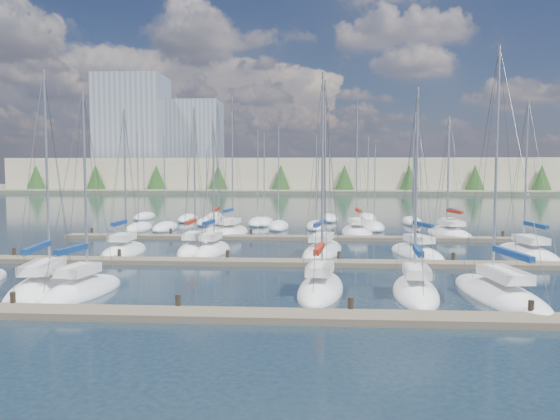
# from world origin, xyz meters

# --- Properties ---
(ground) EXTENTS (400.00, 400.00, 0.00)m
(ground) POSITION_xyz_m (0.00, 60.00, 0.00)
(ground) COLOR #1B2A36
(ground) RESTS_ON ground
(dock_near) EXTENTS (44.00, 1.93, 1.10)m
(dock_near) POSITION_xyz_m (0.00, 2.01, 0.15)
(dock_near) COLOR #6B5E4C
(dock_near) RESTS_ON ground
(dock_mid) EXTENTS (44.00, 1.93, 1.10)m
(dock_mid) POSITION_xyz_m (0.00, 16.01, 0.15)
(dock_mid) COLOR #6B5E4C
(dock_mid) RESTS_ON ground
(dock_far) EXTENTS (44.00, 1.93, 1.10)m
(dock_far) POSITION_xyz_m (0.00, 30.01, 0.15)
(dock_far) COLOR #6B5E4C
(dock_far) RESTS_ON ground
(sailboat_m) EXTENTS (3.42, 9.38, 12.76)m
(sailboat_m) POSITION_xyz_m (18.67, 21.14, 0.17)
(sailboat_m) COLOR white
(sailboat_m) RESTS_ON ground
(sailboat_o) EXTENTS (3.71, 8.30, 15.01)m
(sailboat_o) POSITION_xyz_m (-6.46, 33.99, 0.19)
(sailboat_o) COLOR white
(sailboat_o) RESTS_ON ground
(sailboat_p) EXTENTS (3.38, 9.17, 15.15)m
(sailboat_p) POSITION_xyz_m (6.57, 35.09, 0.18)
(sailboat_p) COLOR white
(sailboat_p) RESTS_ON ground
(sailboat_d) EXTENTS (3.18, 7.86, 12.66)m
(sailboat_d) POSITION_xyz_m (2.66, 7.66, 0.19)
(sailboat_d) COLOR white
(sailboat_d) RESTS_ON ground
(sailboat_i) EXTENTS (2.14, 7.48, 12.45)m
(sailboat_i) POSITION_xyz_m (-7.59, 21.75, 0.20)
(sailboat_i) COLOR white
(sailboat_i) RESTS_ON ground
(sailboat_n) EXTENTS (2.49, 8.05, 14.49)m
(sailboat_n) POSITION_xyz_m (-8.13, 35.39, 0.20)
(sailboat_n) COLOR white
(sailboat_n) RESTS_ON ground
(sailboat_r) EXTENTS (2.89, 7.61, 12.38)m
(sailboat_r) POSITION_xyz_m (16.22, 35.97, 0.19)
(sailboat_r) COLOR white
(sailboat_r) RESTS_ON ground
(sailboat_h) EXTENTS (2.76, 7.12, 12.15)m
(sailboat_h) POSITION_xyz_m (-12.86, 20.22, 0.18)
(sailboat_h) COLOR white
(sailboat_h) RESTS_ON ground
(sailboat_e) EXTENTS (2.84, 7.38, 11.76)m
(sailboat_e) POSITION_xyz_m (7.70, 7.28, 0.19)
(sailboat_e) COLOR white
(sailboat_e) RESTS_ON ground
(sailboat_l) EXTENTS (4.49, 8.08, 11.82)m
(sailboat_l) POSITION_xyz_m (10.17, 20.86, 0.18)
(sailboat_l) COLOR white
(sailboat_l) RESTS_ON ground
(sailboat_c) EXTENTS (3.50, 7.07, 11.60)m
(sailboat_c) POSITION_xyz_m (-10.13, 6.32, 0.18)
(sailboat_c) COLOR white
(sailboat_c) RESTS_ON ground
(sailboat_b) EXTENTS (4.41, 9.84, 12.95)m
(sailboat_b) POSITION_xyz_m (-12.62, 7.24, 0.17)
(sailboat_b) COLOR white
(sailboat_b) RESTS_ON ground
(sailboat_q) EXTENTS (4.53, 9.26, 12.75)m
(sailboat_q) POSITION_xyz_m (15.80, 34.09, 0.17)
(sailboat_q) COLOR white
(sailboat_q) RESTS_ON ground
(sailboat_f) EXTENTS (3.97, 10.06, 13.82)m
(sailboat_f) POSITION_xyz_m (11.92, 6.84, 0.18)
(sailboat_f) COLOR white
(sailboat_f) RESTS_ON ground
(sailboat_k) EXTENTS (4.43, 10.00, 14.52)m
(sailboat_k) POSITION_xyz_m (2.89, 21.43, 0.19)
(sailboat_k) COLOR white
(sailboat_k) RESTS_ON ground
(sailboat_j) EXTENTS (2.95, 6.69, 11.27)m
(sailboat_j) POSITION_xyz_m (-5.95, 21.13, 0.19)
(sailboat_j) COLOR white
(sailboat_j) RESTS_ON ground
(distant_boats) EXTENTS (36.93, 20.75, 13.30)m
(distant_boats) POSITION_xyz_m (-4.34, 43.76, 0.29)
(distant_boats) COLOR #9EA0A5
(distant_boats) RESTS_ON ground
(shoreline) EXTENTS (400.00, 60.00, 38.00)m
(shoreline) POSITION_xyz_m (-13.29, 149.77, 7.44)
(shoreline) COLOR #666B51
(shoreline) RESTS_ON ground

